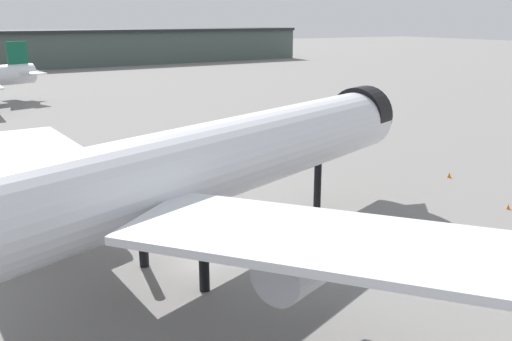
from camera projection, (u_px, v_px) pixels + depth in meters
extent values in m
plane|color=slate|center=(201.00, 263.00, 47.75)|extent=(900.00, 900.00, 0.00)
cylinder|color=silver|center=(195.00, 167.00, 45.00)|extent=(56.43, 28.30, 6.68)
cone|color=silver|center=(366.00, 118.00, 67.00)|extent=(9.28, 8.84, 6.55)
cylinder|color=black|center=(361.00, 115.00, 65.86)|extent=(5.34, 7.38, 6.75)
cube|color=silver|center=(34.00, 157.00, 51.69)|extent=(11.27, 26.84, 0.53)
cylinder|color=#B7BAC1|center=(69.00, 182.00, 51.44)|extent=(8.94, 6.50, 3.67)
cube|color=silver|center=(346.00, 243.00, 31.95)|extent=(24.07, 26.02, 0.53)
cylinder|color=#B7BAC1|center=(312.00, 256.00, 35.47)|extent=(8.94, 6.50, 3.67)
cylinder|color=black|center=(318.00, 186.00, 60.67)|extent=(0.80, 0.80, 5.34)
cylinder|color=black|center=(143.00, 237.00, 46.50)|extent=(0.80, 0.80, 5.34)
cylinder|color=black|center=(204.00, 258.00, 42.29)|extent=(0.80, 0.80, 5.34)
cone|color=silver|center=(32.00, 73.00, 143.85)|extent=(7.79, 6.71, 4.80)
cube|color=#0F5138|center=(18.00, 58.00, 140.29)|extent=(5.04, 2.19, 8.09)
cube|color=silver|center=(32.00, 73.00, 138.57)|extent=(6.22, 8.59, 0.30)
cube|color=silver|center=(13.00, 71.00, 145.12)|extent=(6.22, 8.59, 0.30)
cube|color=#475651|center=(94.00, 49.00, 246.27)|extent=(204.24, 40.87, 14.22)
cube|color=#232628|center=(93.00, 31.00, 244.24)|extent=(204.44, 43.29, 1.20)
cone|color=#F2600C|center=(449.00, 175.00, 73.30)|extent=(0.54, 0.54, 0.68)
cone|color=#F2600C|center=(508.00, 207.00, 61.19)|extent=(0.46, 0.46, 0.57)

